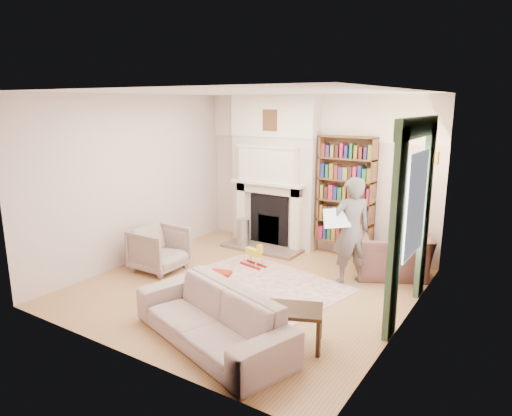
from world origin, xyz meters
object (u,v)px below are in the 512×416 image
Objects in this scene: armchair_reading at (391,255)px; paraffin_heater at (243,233)px; bookcase at (346,191)px; armchair_left at (159,249)px; man_reading at (351,231)px; coffee_table at (290,327)px; sofa at (212,317)px; rocking_horse at (253,255)px.

armchair_reading is 1.95× the size of paraffin_heater.
bookcase is 2.40× the size of armchair_left.
paraffin_heater is at bearing -57.96° from man_reading.
coffee_table is at bearing -108.58° from armchair_left.
armchair_left is 1.40× the size of paraffin_heater.
armchair_left is 1.77m from paraffin_heater.
coffee_table is 3.62m from paraffin_heater.
bookcase is 3.45m from coffee_table.
sofa is 3.85× the size of paraffin_heater.
man_reading is 2.44m from paraffin_heater.
armchair_reading is at bearing -61.94° from armchair_left.
coffee_table is at bearing 46.90° from sofa.
bookcase is at bearing -55.30° from armchair_reading.
man_reading is at bearing -63.98° from bookcase.
sofa is 4.55× the size of rocking_horse.
sofa is (2.15, -1.37, -0.04)m from armchair_left.
armchair_left is 0.48× the size of man_reading.
armchair_reading reaches higher than paraffin_heater.
armchair_reading is 1.53× the size of coffee_table.
paraffin_heater is at bearing -161.69° from bookcase.
paraffin_heater is (-1.77, -0.58, -0.90)m from bookcase.
rocking_horse is at bearing -127.61° from bookcase.
bookcase is 1.31m from man_reading.
man_reading is at bearing 71.08° from coffee_table.
rocking_horse is at bearing -46.52° from paraffin_heater.
armchair_reading is 2.30× the size of rocking_horse.
bookcase is at bearing 18.31° from paraffin_heater.
man_reading reaches higher than armchair_left.
sofa reaches higher than rocking_horse.
armchair_left reaches higher than paraffin_heater.
paraffin_heater is 1.06m from rocking_horse.
sofa is at bearing -123.22° from armchair_left.
paraffin_heater is at bearing 146.64° from rocking_horse.
paraffin_heater is at bearing 110.09° from coffee_table.
paraffin_heater is (-1.68, 3.08, -0.03)m from sofa.
bookcase is at bearing -44.85° from armchair_left.
armchair_left reaches higher than coffee_table.
sofa is (-1.09, -3.14, -0.04)m from armchair_reading.
sofa is at bearing -173.63° from coffee_table.
paraffin_heater reaches higher than rocking_horse.
bookcase reaches higher than armchair_reading.
coffee_table is at bearing -34.46° from rocking_horse.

